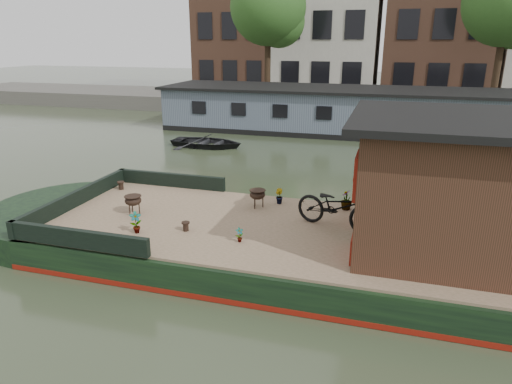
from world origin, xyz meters
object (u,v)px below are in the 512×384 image
(bicycle, at_px, (337,207))
(brazier_front, at_px, (133,205))
(cabin, at_px, (463,185))
(brazier_rear, at_px, (257,199))
(potted_plant_a, at_px, (136,223))
(dinghy, at_px, (207,139))

(bicycle, distance_m, brazier_front, 4.39)
(cabin, bearing_deg, brazier_front, -178.97)
(brazier_rear, bearing_deg, brazier_front, -154.90)
(bicycle, relative_size, potted_plant_a, 3.97)
(brazier_rear, bearing_deg, potted_plant_a, -132.28)
(cabin, bearing_deg, brazier_rear, 165.53)
(cabin, distance_m, bicycle, 2.35)
(cabin, xyz_separation_m, bicycle, (-2.20, 0.33, -0.76))
(potted_plant_a, distance_m, brazier_rear, 2.81)
(cabin, relative_size, brazier_front, 9.50)
(brazier_rear, xyz_separation_m, dinghy, (-4.59, 8.12, -0.54))
(bicycle, height_order, brazier_rear, bicycle)
(potted_plant_a, height_order, dinghy, potted_plant_a)
(bicycle, height_order, potted_plant_a, bicycle)
(brazier_rear, height_order, dinghy, brazier_rear)
(cabin, relative_size, brazier_rear, 9.51)
(bicycle, bearing_deg, dinghy, 55.60)
(bicycle, xyz_separation_m, brazier_rear, (-1.87, 0.72, -0.25))
(potted_plant_a, relative_size, brazier_rear, 1.06)
(brazier_rear, bearing_deg, cabin, -14.47)
(brazier_rear, bearing_deg, bicycle, -20.97)
(dinghy, bearing_deg, cabin, -134.40)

